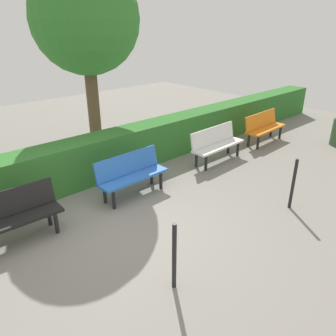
{
  "coord_description": "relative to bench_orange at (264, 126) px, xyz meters",
  "views": [
    {
      "loc": [
        2.56,
        4.07,
        3.27
      ],
      "look_at": [
        -1.55,
        -0.41,
        0.55
      ],
      "focal_mm": 35.14,
      "sensor_mm": 36.0,
      "label": 1
    }
  ],
  "objects": [
    {
      "name": "ground_plane",
      "position": [
        5.74,
        0.84,
        -0.48
      ],
      "size": [
        21.5,
        21.5,
        0.0
      ],
      "primitive_type": "plane",
      "color": "gray"
    },
    {
      "name": "bench_white",
      "position": [
        2.14,
        -0.01,
        0.0
      ],
      "size": [
        1.62,
        0.51,
        0.86
      ],
      "rotation": [
        0.0,
        0.0,
        0.03
      ],
      "color": "white",
      "rests_on": "ground_plane"
    },
    {
      "name": "bench_orange",
      "position": [
        0.0,
        0.0,
        0.0
      ],
      "size": [
        1.57,
        0.52,
        0.86
      ],
      "rotation": [
        0.0,
        0.0,
        0.04
      ],
      "color": "orange",
      "rests_on": "ground_plane"
    },
    {
      "name": "tree_near",
      "position": [
        4.11,
        -2.47,
        2.81
      ],
      "size": [
        2.53,
        2.53,
        4.59
      ],
      "color": "brown",
      "rests_on": "ground_plane"
    },
    {
      "name": "bench_blue",
      "position": [
        4.8,
        -0.0,
        -0.0
      ],
      "size": [
        1.51,
        0.49,
        0.86
      ],
      "rotation": [
        0.0,
        0.0,
        0.02
      ],
      "color": "blue",
      "rests_on": "ground_plane"
    },
    {
      "name": "railing_post_far",
      "position": [
        5.94,
        2.47,
        0.02
      ],
      "size": [
        0.06,
        0.06,
        1.0
      ],
      "primitive_type": "cylinder",
      "color": "black",
      "rests_on": "ground_plane"
    },
    {
      "name": "hedge_row",
      "position": [
        4.66,
        -1.16,
        0.01
      ],
      "size": [
        17.5,
        0.68,
        0.98
      ],
      "primitive_type": "cube",
      "color": "#2D6B28",
      "rests_on": "ground_plane"
    },
    {
      "name": "railing_post_mid",
      "position": [
        2.89,
        2.47,
        0.02
      ],
      "size": [
        0.06,
        0.06,
        1.0
      ],
      "primitive_type": "cylinder",
      "color": "black",
      "rests_on": "ground_plane"
    },
    {
      "name": "bench_black",
      "position": [
        7.13,
        -0.0,
        -0.0
      ],
      "size": [
        1.5,
        0.51,
        0.86
      ],
      "rotation": [
        0.0,
        0.0,
        -0.03
      ],
      "color": "black",
      "rests_on": "ground_plane"
    }
  ]
}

